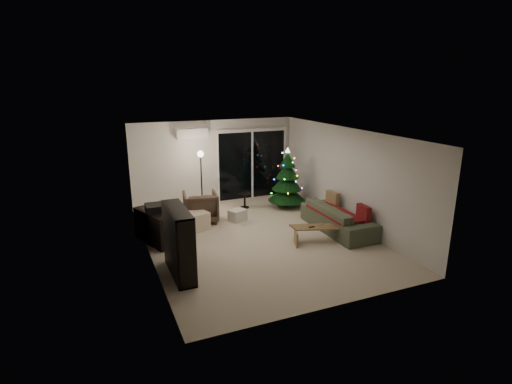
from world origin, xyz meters
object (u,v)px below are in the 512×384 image
sofa (338,218)px  coffee_table (317,234)px  armchair (201,207)px  christmas_tree (287,178)px  media_cabinet (156,227)px  bookshelf (170,243)px

sofa → coffee_table: sofa is taller
armchair → coffee_table: armchair is taller
sofa → christmas_tree: size_ratio=1.27×
coffee_table → christmas_tree: christmas_tree is taller
media_cabinet → christmas_tree: size_ratio=0.68×
armchair → sofa: 3.57m
armchair → media_cabinet: bearing=45.4°
bookshelf → christmas_tree: size_ratio=0.75×
bookshelf → coffee_table: size_ratio=1.15×
sofa → coffee_table: size_ratio=1.94×
bookshelf → media_cabinet: 1.79m
bookshelf → armchair: (1.33, 2.76, -0.26)m
bookshelf → christmas_tree: christmas_tree is taller
media_cabinet → sofa: 4.41m
sofa → christmas_tree: (-0.29, 2.23, 0.56)m
armchair → coffee_table: bearing=140.3°
media_cabinet → armchair: size_ratio=1.37×
sofa → coffee_table: (-0.84, -0.40, -0.15)m
armchair → bookshelf: bearing=72.8°
media_cabinet → bookshelf: bearing=-110.2°
coffee_table → armchair: bearing=151.2°
christmas_tree → armchair: bearing=-174.8°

